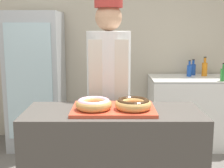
{
  "coord_description": "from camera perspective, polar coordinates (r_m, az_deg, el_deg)",
  "views": [
    {
      "loc": [
        -0.01,
        -2.21,
        1.54
      ],
      "look_at": [
        0.0,
        0.1,
        1.12
      ],
      "focal_mm": 50.0,
      "sensor_mm": 36.0,
      "label": 1
    }
  ],
  "objects": [
    {
      "name": "bottle_orange",
      "position": [
        4.29,
        16.31,
        2.73
      ],
      "size": [
        0.07,
        0.07,
        0.25
      ],
      "color": "orange",
      "rests_on": "chest_freezer"
    },
    {
      "name": "beverage_fridge",
      "position": [
        4.11,
        -13.93,
        0.63
      ],
      "size": [
        0.66,
        0.68,
        1.73
      ],
      "color": "#ADB2B7",
      "rests_on": "ground_plane"
    },
    {
      "name": "bottle_blue_b",
      "position": [
        4.2,
        13.69,
        2.48
      ],
      "size": [
        0.06,
        0.06,
        0.21
      ],
      "color": "#1E4CB2",
      "rests_on": "chest_freezer"
    },
    {
      "name": "bottle_blue",
      "position": [
        4.35,
        14.35,
        2.7
      ],
      "size": [
        0.07,
        0.07,
        0.21
      ],
      "color": "#1E4CB2",
      "rests_on": "chest_freezer"
    },
    {
      "name": "bottle_green",
      "position": [
        3.97,
        19.45,
        1.75
      ],
      "size": [
        0.07,
        0.07,
        0.22
      ],
      "color": "#2D8C38",
      "rests_on": "chest_freezer"
    },
    {
      "name": "brownie_back_left",
      "position": [
        2.41,
        -2.11,
        -3.1
      ],
      "size": [
        0.09,
        0.09,
        0.03
      ],
      "color": "#382111",
      "rests_on": "serving_tray"
    },
    {
      "name": "wall_back",
      "position": [
        4.34,
        -0.12,
        7.88
      ],
      "size": [
        8.0,
        0.06,
        2.7
      ],
      "color": "#BCB29E",
      "rests_on": "ground_plane"
    },
    {
      "name": "brownie_back_right",
      "position": [
        2.42,
        2.1,
        -3.09
      ],
      "size": [
        0.09,
        0.09,
        0.03
      ],
      "color": "#382111",
      "rests_on": "serving_tray"
    },
    {
      "name": "chest_freezer",
      "position": [
        4.22,
        13.86,
        -4.83
      ],
      "size": [
        1.05,
        0.66,
        0.9
      ],
      "color": "white",
      "rests_on": "ground_plane"
    },
    {
      "name": "donut_light_glaze",
      "position": [
        2.23,
        -3.62,
        -3.6
      ],
      "size": [
        0.26,
        0.26,
        0.08
      ],
      "color": "tan",
      "rests_on": "serving_tray"
    },
    {
      "name": "donut_chocolate_glaze",
      "position": [
        2.23,
        3.65,
        -3.6
      ],
      "size": [
        0.26,
        0.26,
        0.08
      ],
      "color": "tan",
      "rests_on": "serving_tray"
    },
    {
      "name": "baker_person",
      "position": [
        2.8,
        -0.86,
        -1.96
      ],
      "size": [
        0.39,
        0.39,
        1.78
      ],
      "color": "#4C4C51",
      "rests_on": "ground_plane"
    },
    {
      "name": "serving_tray",
      "position": [
        2.28,
        0.01,
        -4.6
      ],
      "size": [
        0.6,
        0.42,
        0.02
      ],
      "color": "#D84C33",
      "rests_on": "display_counter"
    }
  ]
}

